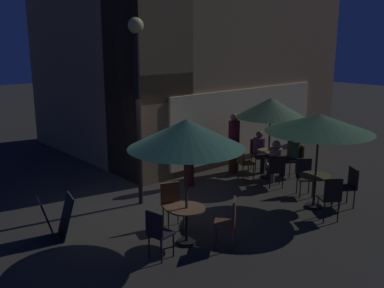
{
  "coord_description": "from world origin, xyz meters",
  "views": [
    {
      "loc": [
        -5.28,
        -7.48,
        3.84
      ],
      "look_at": [
        1.08,
        -0.24,
        1.47
      ],
      "focal_mm": 40.62,
      "sensor_mm": 36.0,
      "label": 1
    }
  ],
  "objects_px": {
    "cafe_table_0": "(187,218)",
    "patron_standing_4": "(189,154)",
    "cafe_chair_6": "(258,151)",
    "patron_seated_2": "(260,148)",
    "cafe_table_1": "(268,159)",
    "cafe_table_2": "(315,185)",
    "patio_umbrella_0": "(186,134)",
    "patron_seated_1": "(292,152)",
    "patron_standing_3": "(234,143)",
    "street_lamp_near_corner": "(137,74)",
    "menu_sandwich_board": "(57,218)",
    "patio_umbrella_1": "(271,108)",
    "patio_umbrella_2": "(319,123)",
    "cafe_chair_2": "(229,218)",
    "cafe_chair_3": "(243,160)",
    "cafe_chair_8": "(331,195)",
    "cafe_chair_9": "(349,183)",
    "cafe_chair_5": "(296,156)",
    "cafe_chair_1": "(158,231)",
    "cafe_chair_7": "(304,174)",
    "cafe_chair_0": "(172,201)",
    "patron_seated_0": "(275,160)",
    "cafe_chair_4": "(276,168)"
  },
  "relations": [
    {
      "from": "patron_seated_2",
      "to": "patron_standing_4",
      "type": "height_order",
      "value": "patron_standing_4"
    },
    {
      "from": "patron_standing_3",
      "to": "cafe_table_2",
      "type": "bearing_deg",
      "value": -131.67
    },
    {
      "from": "cafe_chair_1",
      "to": "cafe_chair_6",
      "type": "relative_size",
      "value": 0.99
    },
    {
      "from": "cafe_table_1",
      "to": "cafe_chair_8",
      "type": "relative_size",
      "value": 0.79
    },
    {
      "from": "patron_seated_2",
      "to": "patio_umbrella_0",
      "type": "bearing_deg",
      "value": -38.26
    },
    {
      "from": "patio_umbrella_0",
      "to": "cafe_chair_9",
      "type": "height_order",
      "value": "patio_umbrella_0"
    },
    {
      "from": "cafe_chair_2",
      "to": "patron_seated_1",
      "type": "relative_size",
      "value": 0.78
    },
    {
      "from": "cafe_table_0",
      "to": "cafe_chair_0",
      "type": "height_order",
      "value": "cafe_chair_0"
    },
    {
      "from": "cafe_table_0",
      "to": "patron_standing_4",
      "type": "bearing_deg",
      "value": 48.38
    },
    {
      "from": "cafe_chair_3",
      "to": "patron_seated_1",
      "type": "bearing_deg",
      "value": -3.29
    },
    {
      "from": "cafe_chair_1",
      "to": "cafe_chair_2",
      "type": "relative_size",
      "value": 0.96
    },
    {
      "from": "cafe_table_1",
      "to": "cafe_chair_2",
      "type": "distance_m",
      "value": 4.43
    },
    {
      "from": "patio_umbrella_0",
      "to": "cafe_chair_9",
      "type": "distance_m",
      "value": 4.49
    },
    {
      "from": "cafe_table_1",
      "to": "patron_standing_3",
      "type": "bearing_deg",
      "value": 111.98
    },
    {
      "from": "cafe_table_1",
      "to": "patron_seated_0",
      "type": "distance_m",
      "value": 0.76
    },
    {
      "from": "street_lamp_near_corner",
      "to": "cafe_chair_6",
      "type": "bearing_deg",
      "value": -0.32
    },
    {
      "from": "patio_umbrella_1",
      "to": "patron_standing_3",
      "type": "xyz_separation_m",
      "value": [
        -0.39,
        0.97,
        -1.09
      ]
    },
    {
      "from": "patio_umbrella_2",
      "to": "cafe_chair_2",
      "type": "xyz_separation_m",
      "value": [
        -2.87,
        -0.05,
        -1.42
      ]
    },
    {
      "from": "cafe_chair_7",
      "to": "cafe_chair_8",
      "type": "xyz_separation_m",
      "value": [
        -0.99,
        -1.34,
        0.05
      ]
    },
    {
      "from": "cafe_chair_2",
      "to": "cafe_chair_9",
      "type": "height_order",
      "value": "cafe_chair_2"
    },
    {
      "from": "street_lamp_near_corner",
      "to": "cafe_chair_5",
      "type": "xyz_separation_m",
      "value": [
        4.57,
        -1.13,
        -2.5
      ]
    },
    {
      "from": "patron_seated_1",
      "to": "patron_standing_3",
      "type": "height_order",
      "value": "patron_standing_3"
    },
    {
      "from": "patron_standing_4",
      "to": "menu_sandwich_board",
      "type": "bearing_deg",
      "value": 84.99
    },
    {
      "from": "menu_sandwich_board",
      "to": "patron_standing_3",
      "type": "bearing_deg",
      "value": 20.88
    },
    {
      "from": "patio_umbrella_2",
      "to": "patron_seated_2",
      "type": "distance_m",
      "value": 3.26
    },
    {
      "from": "menu_sandwich_board",
      "to": "patron_seated_1",
      "type": "xyz_separation_m",
      "value": [
        6.74,
        -0.6,
        0.27
      ]
    },
    {
      "from": "patron_seated_0",
      "to": "patron_standing_3",
      "type": "distance_m",
      "value": 1.56
    },
    {
      "from": "cafe_chair_2",
      "to": "cafe_chair_7",
      "type": "xyz_separation_m",
      "value": [
        3.42,
        0.71,
        -0.02
      ]
    },
    {
      "from": "cafe_chair_6",
      "to": "patron_seated_2",
      "type": "xyz_separation_m",
      "value": [
        -0.06,
        -0.13,
        0.13
      ]
    },
    {
      "from": "street_lamp_near_corner",
      "to": "cafe_chair_8",
      "type": "height_order",
      "value": "street_lamp_near_corner"
    },
    {
      "from": "cafe_chair_1",
      "to": "cafe_chair_7",
      "type": "bearing_deg",
      "value": -6.76
    },
    {
      "from": "cafe_chair_3",
      "to": "cafe_chair_9",
      "type": "distance_m",
      "value": 2.93
    },
    {
      "from": "cafe_table_1",
      "to": "patio_umbrella_0",
      "type": "relative_size",
      "value": 0.32
    },
    {
      "from": "street_lamp_near_corner",
      "to": "menu_sandwich_board",
      "type": "distance_m",
      "value": 3.52
    },
    {
      "from": "cafe_chair_1",
      "to": "cafe_chair_3",
      "type": "height_order",
      "value": "cafe_chair_3"
    },
    {
      "from": "cafe_chair_3",
      "to": "cafe_chair_4",
      "type": "relative_size",
      "value": 1.04
    },
    {
      "from": "patio_umbrella_1",
      "to": "cafe_chair_3",
      "type": "relative_size",
      "value": 2.45
    },
    {
      "from": "patio_umbrella_1",
      "to": "patron_standing_4",
      "type": "distance_m",
      "value": 2.58
    },
    {
      "from": "cafe_chair_9",
      "to": "patron_standing_3",
      "type": "height_order",
      "value": "patron_standing_3"
    },
    {
      "from": "cafe_chair_3",
      "to": "patron_standing_3",
      "type": "relative_size",
      "value": 0.53
    },
    {
      "from": "cafe_chair_8",
      "to": "patio_umbrella_1",
      "type": "bearing_deg",
      "value": 6.14
    },
    {
      "from": "patron_standing_4",
      "to": "patio_umbrella_2",
      "type": "bearing_deg",
      "value": -173.88
    },
    {
      "from": "patio_umbrella_2",
      "to": "cafe_chair_0",
      "type": "bearing_deg",
      "value": 156.62
    },
    {
      "from": "cafe_chair_5",
      "to": "cafe_chair_6",
      "type": "height_order",
      "value": "cafe_chair_6"
    },
    {
      "from": "cafe_chair_5",
      "to": "patron_standing_4",
      "type": "distance_m",
      "value": 3.19
    },
    {
      "from": "patio_umbrella_2",
      "to": "cafe_chair_4",
      "type": "xyz_separation_m",
      "value": [
        0.43,
        1.45,
        -1.46
      ]
    },
    {
      "from": "cafe_table_1",
      "to": "cafe_table_2",
      "type": "xyz_separation_m",
      "value": [
        -0.98,
        -2.14,
        0.03
      ]
    },
    {
      "from": "street_lamp_near_corner",
      "to": "cafe_chair_6",
      "type": "height_order",
      "value": "street_lamp_near_corner"
    },
    {
      "from": "patron_standing_3",
      "to": "cafe_chair_9",
      "type": "bearing_deg",
      "value": -119.65
    },
    {
      "from": "patio_umbrella_0",
      "to": "patron_seated_1",
      "type": "height_order",
      "value": "patio_umbrella_0"
    }
  ]
}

